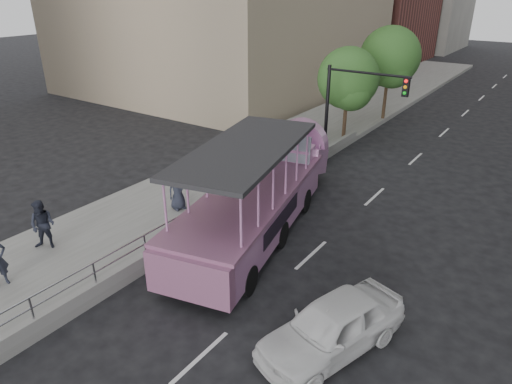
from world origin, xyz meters
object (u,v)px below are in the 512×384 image
Objects in this scene: pedestrian_mid at (43,225)px; traffic_signal at (349,102)px; car at (332,326)px; street_tree_near at (349,81)px; duck_boat at (262,192)px; street_tree_far at (391,59)px; pedestrian_far at (178,189)px; parking_sign at (287,151)px.

traffic_signal is at bearing 39.03° from pedestrian_mid.
street_tree_near is (-6.94, 15.69, 3.07)m from car.
duck_boat is 8.01m from pedestrian_mid.
pedestrian_far is at bearing -96.07° from street_tree_far.
parking_sign is 13.42m from street_tree_far.
traffic_signal is 9.57m from street_tree_far.
car is 1.58× the size of parking_sign.
car is (5.39, -4.66, -0.67)m from duck_boat.
traffic_signal is at bearing 89.61° from duck_boat.
street_tree_far is (-1.35, 17.03, 2.90)m from duck_boat.
street_tree_far reaches higher than pedestrian_far.
street_tree_far reaches higher than traffic_signal.
pedestrian_mid is 0.65× the size of parking_sign.
duck_boat is 2.26× the size of traffic_signal.
street_tree_far is at bearing 98.43° from traffic_signal.
pedestrian_mid reaches higher than car.
traffic_signal reaches higher than pedestrian_far.
street_tree_far is (3.64, 23.29, 3.10)m from pedestrian_mid.
pedestrian_far is 12.73m from street_tree_near.
street_tree_near reaches higher than parking_sign.
car is 2.50× the size of pedestrian_far.
pedestrian_mid is 0.28× the size of street_tree_far.
traffic_signal is 3.80m from street_tree_near.
pedestrian_far is at bearing -158.43° from duck_boat.
car is 17.43m from street_tree_near.
street_tree_near is (-1.55, 11.03, 2.41)m from duck_boat.
duck_boat is 4.24× the size of parking_sign.
parking_sign is at bearing -109.07° from traffic_signal.
traffic_signal is (1.29, 3.74, 1.76)m from parking_sign.
car is at bearing -66.47° from traffic_signal.
duck_boat reaches higher than parking_sign.
pedestrian_mid is 10.81m from parking_sign.
traffic_signal reaches higher than parking_sign.
pedestrian_far is 18.70m from street_tree_far.
car is at bearing -92.80° from pedestrian_far.
parking_sign is 0.49× the size of street_tree_near.
pedestrian_far is (-3.30, -1.30, -0.24)m from duck_boat.
duck_boat is 1.82× the size of street_tree_far.
parking_sign is (3.75, 10.13, 0.53)m from pedestrian_mid.
street_tree_near is at bearing 92.43° from parking_sign.
street_tree_far reaches higher than parking_sign.
traffic_signal is (0.05, 7.60, 2.09)m from duck_boat.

